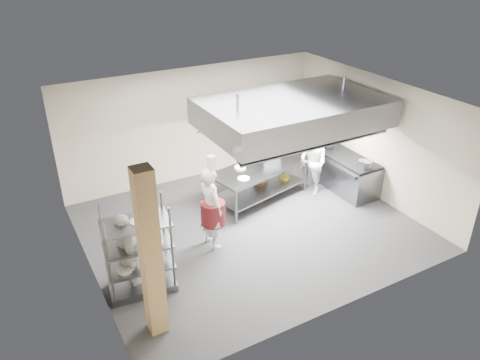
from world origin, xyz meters
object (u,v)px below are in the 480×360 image
island (260,183)px  stockpot (366,165)px  chef_head (211,208)px  cooking_range (343,173)px  griddle (268,156)px  chef_line (312,163)px  chef_plating (126,253)px  pass_rack (138,249)px

island → stockpot: stockpot is taller
chef_head → stockpot: size_ratio=6.89×
cooking_range → chef_head: chef_head is taller
island → griddle: size_ratio=5.16×
island → chef_line: size_ratio=1.52×
chef_plating → griddle: size_ratio=3.31×
chef_plating → stockpot: bearing=94.9°
island → chef_head: 2.28m
chef_head → chef_line: 3.34m
island → griddle: griddle is taller
island → griddle: (0.34, 0.19, 0.57)m
island → griddle: 0.70m
chef_head → chef_line: size_ratio=1.09×
cooking_range → stockpot: stockpot is taller
griddle → stockpot: griddle is taller
chef_head → island: bearing=-65.7°
cooking_range → stockpot: bearing=-92.5°
chef_plating → griddle: bearing=115.3°
chef_line → stockpot: (0.87, -0.98, 0.16)m
cooking_range → chef_plating: size_ratio=1.23×
chef_plating → cooking_range: bearing=102.2°
pass_rack → cooking_range: size_ratio=0.90×
cooking_range → griddle: (-1.89, 0.69, 0.61)m
cooking_range → griddle: size_ratio=4.09×
chef_head → pass_rack: bearing=102.7°
island → chef_plating: chef_plating is taller
chef_head → cooking_range: bearing=-88.1°
island → stockpot: bearing=-43.6°
island → chef_plating: 4.22m
pass_rack → griddle: pass_rack is taller
stockpot → cooking_range: bearing=87.5°
island → pass_rack: bearing=-166.6°
pass_rack → chef_plating: 0.25m
cooking_range → chef_plating: bearing=-168.9°
pass_rack → island: bearing=33.2°
pass_rack → chef_line: pass_rack is taller
griddle → stockpot: bearing=-40.8°
griddle → island: bearing=-152.5°
griddle → chef_line: bearing=-29.5°
griddle → stockpot: size_ratio=1.86×
cooking_range → chef_line: chef_line is taller
island → chef_plating: size_ratio=1.56×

